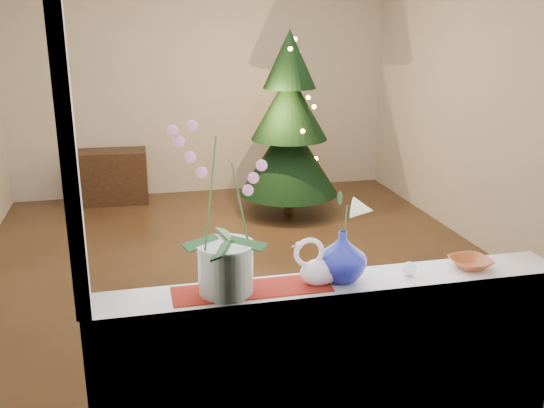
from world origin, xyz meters
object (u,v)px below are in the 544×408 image
Objects in this scene: blue_vase at (342,252)px; paperweight at (410,269)px; orchid_pot at (224,210)px; swan at (320,262)px; amber_dish at (471,264)px; xmas_tree at (289,124)px; side_table at (111,177)px.

blue_vase reaches higher than paperweight.
swan is (0.42, -0.01, -0.27)m from orchid_pot.
amber_dish is (0.65, -0.01, -0.11)m from blue_vase.
blue_vase is at bearing 1.72° from orchid_pot.
orchid_pot is 0.92m from paperweight.
amber_dish is at bearing 3.13° from paperweight.
xmas_tree is 2.41× the size of side_table.
orchid_pot is 3.02× the size of swan.
blue_vase is at bearing 179.07° from amber_dish.
amber_dish is (0.76, 0.01, -0.09)m from swan.
swan is at bearing -167.99° from blue_vase.
orchid_pot is at bearing -80.18° from side_table.
paperweight is 0.03× the size of xmas_tree.
amber_dish is at bearing -0.93° from blue_vase.
side_table is (-0.62, 4.62, -0.99)m from orchid_pot.
side_table is at bearing 107.71° from paperweight.
swan is 1.54× the size of amber_dish.
orchid_pot is at bearing -165.49° from swan.
orchid_pot reaches higher than side_table.
swan reaches higher than side_table.
blue_vase is at bearing -101.13° from xmas_tree.
amber_dish is 3.77m from xmas_tree.
swan is 0.44m from paperweight.
amber_dish is at bearing 16.51° from swan.
swan is 0.12m from blue_vase.
orchid_pot is 4.00m from xmas_tree.
paperweight is 0.08× the size of side_table.
swan is 4.80m from side_table.
swan is 0.76m from amber_dish.
xmas_tree is (1.27, 3.78, -0.32)m from orchid_pot.
amber_dish is 0.08× the size of xmas_tree.
blue_vase reaches higher than swan.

